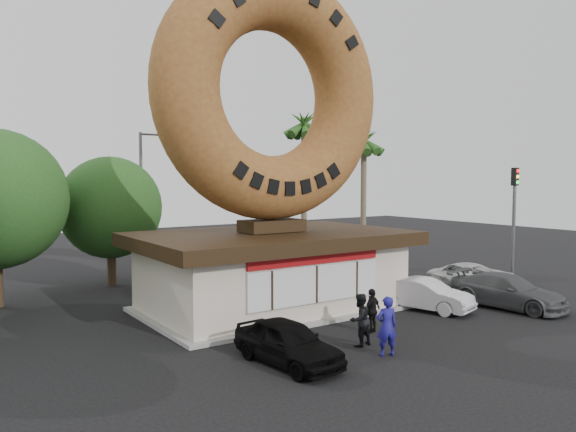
{
  "coord_description": "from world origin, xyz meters",
  "views": [
    {
      "loc": [
        -12.68,
        -13.68,
        5.59
      ],
      "look_at": [
        -0.55,
        4.0,
        4.09
      ],
      "focal_mm": 35.0,
      "sensor_mm": 36.0,
      "label": 1
    }
  ],
  "objects_px": {
    "street_lamp": "(144,197)",
    "car_white": "(474,276)",
    "giant_donut": "(272,94)",
    "car_grey": "(508,291)",
    "car_silver": "(425,295)",
    "person_left": "(387,326)",
    "donut_shop": "(272,268)",
    "traffic_signal": "(514,209)",
    "car_black": "(288,342)",
    "person_center": "(360,320)",
    "person_right": "(372,311)"
  },
  "relations": [
    {
      "from": "street_lamp",
      "to": "car_white",
      "type": "relative_size",
      "value": 1.72
    },
    {
      "from": "giant_donut",
      "to": "car_grey",
      "type": "xyz_separation_m",
      "value": [
        8.44,
        -5.48,
        -8.3
      ]
    },
    {
      "from": "car_silver",
      "to": "car_white",
      "type": "bearing_deg",
      "value": 0.91
    },
    {
      "from": "street_lamp",
      "to": "person_left",
      "type": "xyz_separation_m",
      "value": [
        1.44,
        -17.24,
        -3.54
      ]
    },
    {
      "from": "donut_shop",
      "to": "giant_donut",
      "type": "xyz_separation_m",
      "value": [
        0.0,
        0.02,
        7.25
      ]
    },
    {
      "from": "person_left",
      "to": "car_white",
      "type": "xyz_separation_m",
      "value": [
        11.12,
        5.19,
        -0.3
      ]
    },
    {
      "from": "street_lamp",
      "to": "car_white",
      "type": "height_order",
      "value": "street_lamp"
    },
    {
      "from": "street_lamp",
      "to": "traffic_signal",
      "type": "relative_size",
      "value": 1.32
    },
    {
      "from": "car_white",
      "to": "car_black",
      "type": "bearing_deg",
      "value": 118.93
    },
    {
      "from": "car_silver",
      "to": "car_grey",
      "type": "bearing_deg",
      "value": -44.45
    },
    {
      "from": "person_center",
      "to": "car_black",
      "type": "height_order",
      "value": "person_center"
    },
    {
      "from": "giant_donut",
      "to": "traffic_signal",
      "type": "relative_size",
      "value": 1.72
    },
    {
      "from": "donut_shop",
      "to": "car_white",
      "type": "bearing_deg",
      "value": -10.78
    },
    {
      "from": "traffic_signal",
      "to": "car_grey",
      "type": "relative_size",
      "value": 1.24
    },
    {
      "from": "traffic_signal",
      "to": "car_grey",
      "type": "xyz_separation_m",
      "value": [
        -5.56,
        -3.47,
        -3.15
      ]
    },
    {
      "from": "person_left",
      "to": "car_grey",
      "type": "distance_m",
      "value": 9.03
    },
    {
      "from": "person_left",
      "to": "person_center",
      "type": "relative_size",
      "value": 1.08
    },
    {
      "from": "traffic_signal",
      "to": "street_lamp",
      "type": "bearing_deg",
      "value": 142.86
    },
    {
      "from": "car_black",
      "to": "person_left",
      "type": "bearing_deg",
      "value": -25.12
    },
    {
      "from": "giant_donut",
      "to": "street_lamp",
      "type": "distance_m",
      "value": 11.13
    },
    {
      "from": "car_silver",
      "to": "person_right",
      "type": "bearing_deg",
      "value": -179.9
    },
    {
      "from": "car_white",
      "to": "donut_shop",
      "type": "bearing_deg",
      "value": 91.97
    },
    {
      "from": "traffic_signal",
      "to": "car_silver",
      "type": "relative_size",
      "value": 1.53
    },
    {
      "from": "car_black",
      "to": "car_grey",
      "type": "bearing_deg",
      "value": -1.82
    },
    {
      "from": "donut_shop",
      "to": "traffic_signal",
      "type": "xyz_separation_m",
      "value": [
        14.0,
        -1.99,
        2.1
      ]
    },
    {
      "from": "car_black",
      "to": "person_center",
      "type": "bearing_deg",
      "value": -1.93
    },
    {
      "from": "car_grey",
      "to": "car_white",
      "type": "xyz_separation_m",
      "value": [
        2.26,
        3.43,
        -0.07
      ]
    },
    {
      "from": "traffic_signal",
      "to": "car_black",
      "type": "bearing_deg",
      "value": -166.62
    },
    {
      "from": "street_lamp",
      "to": "car_white",
      "type": "xyz_separation_m",
      "value": [
        12.56,
        -12.05,
        -3.84
      ]
    },
    {
      "from": "street_lamp",
      "to": "person_left",
      "type": "bearing_deg",
      "value": -85.22
    },
    {
      "from": "traffic_signal",
      "to": "car_white",
      "type": "height_order",
      "value": "traffic_signal"
    },
    {
      "from": "car_grey",
      "to": "car_white",
      "type": "bearing_deg",
      "value": 48.57
    },
    {
      "from": "donut_shop",
      "to": "street_lamp",
      "type": "bearing_deg",
      "value": 100.5
    },
    {
      "from": "person_right",
      "to": "car_grey",
      "type": "height_order",
      "value": "person_right"
    },
    {
      "from": "car_white",
      "to": "person_left",
      "type": "bearing_deg",
      "value": 127.76
    },
    {
      "from": "person_left",
      "to": "car_white",
      "type": "relative_size",
      "value": 0.41
    },
    {
      "from": "car_grey",
      "to": "car_silver",
      "type": "bearing_deg",
      "value": 144.1
    },
    {
      "from": "person_left",
      "to": "person_center",
      "type": "xyz_separation_m",
      "value": [
        0.0,
        1.26,
        -0.07
      ]
    },
    {
      "from": "giant_donut",
      "to": "car_black",
      "type": "xyz_separation_m",
      "value": [
        -3.41,
        -6.15,
        -8.34
      ]
    },
    {
      "from": "giant_donut",
      "to": "street_lamp",
      "type": "bearing_deg",
      "value": 100.51
    },
    {
      "from": "car_white",
      "to": "traffic_signal",
      "type": "bearing_deg",
      "value": -76.45
    },
    {
      "from": "traffic_signal",
      "to": "person_right",
      "type": "relative_size",
      "value": 3.82
    },
    {
      "from": "giant_donut",
      "to": "person_right",
      "type": "distance_m",
      "value": 9.69
    },
    {
      "from": "traffic_signal",
      "to": "car_grey",
      "type": "bearing_deg",
      "value": -147.98
    },
    {
      "from": "giant_donut",
      "to": "car_silver",
      "type": "xyz_separation_m",
      "value": [
        5.23,
        -3.78,
        -8.36
      ]
    },
    {
      "from": "street_lamp",
      "to": "car_black",
      "type": "xyz_separation_m",
      "value": [
        -1.55,
        -16.15,
        -3.81
      ]
    },
    {
      "from": "car_silver",
      "to": "street_lamp",
      "type": "bearing_deg",
      "value": 100.66
    },
    {
      "from": "donut_shop",
      "to": "traffic_signal",
      "type": "bearing_deg",
      "value": -8.1
    },
    {
      "from": "person_left",
      "to": "street_lamp",
      "type": "bearing_deg",
      "value": -65.86
    },
    {
      "from": "donut_shop",
      "to": "traffic_signal",
      "type": "distance_m",
      "value": 14.3
    }
  ]
}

